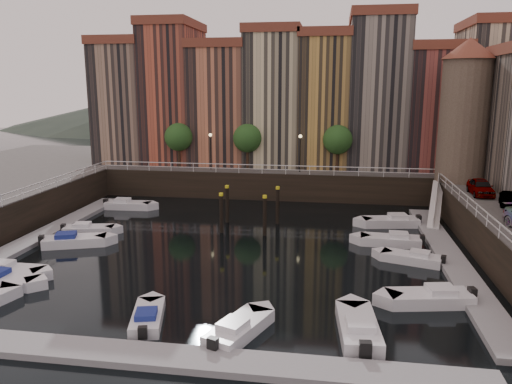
% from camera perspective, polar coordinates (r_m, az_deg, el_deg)
% --- Properties ---
extents(ground, '(200.00, 200.00, 0.00)m').
position_cam_1_polar(ground, '(39.58, -2.66, -6.15)').
color(ground, black).
rests_on(ground, ground).
extents(quay_far, '(80.00, 20.00, 3.00)m').
position_cam_1_polar(quay_far, '(64.20, 1.98, 2.32)').
color(quay_far, black).
rests_on(quay_far, ground).
extents(dock_left, '(2.00, 28.00, 0.35)m').
position_cam_1_polar(dock_left, '(44.71, -23.80, -4.81)').
color(dock_left, gray).
rests_on(dock_left, ground).
extents(dock_right, '(2.00, 28.00, 0.35)m').
position_cam_1_polar(dock_right, '(38.79, 21.37, -7.11)').
color(dock_right, gray).
rests_on(dock_right, ground).
extents(dock_near, '(30.00, 2.00, 0.35)m').
position_cam_1_polar(dock_near, '(24.48, -11.06, -18.02)').
color(dock_near, gray).
rests_on(dock_near, ground).
extents(mountains, '(145.00, 100.00, 18.00)m').
position_cam_1_polar(mountains, '(147.00, 6.74, 10.25)').
color(mountains, '#2D382D').
rests_on(mountains, ground).
extents(far_terrace, '(48.70, 10.30, 17.50)m').
position_cam_1_polar(far_terrace, '(60.49, 4.92, 10.69)').
color(far_terrace, '#94745E').
rests_on(far_terrace, quay_far).
extents(corner_tower, '(5.20, 5.20, 13.80)m').
position_cam_1_polar(corner_tower, '(52.83, 22.75, 8.79)').
color(corner_tower, '#6B5B4C').
rests_on(corner_tower, quay_right).
extents(promenade_trees, '(21.20, 3.20, 5.20)m').
position_cam_1_polar(promenade_trees, '(56.04, -0.32, 6.15)').
color(promenade_trees, black).
rests_on(promenade_trees, quay_far).
extents(street_lamps, '(10.36, 0.36, 4.18)m').
position_cam_1_polar(street_lamps, '(55.08, -0.14, 5.32)').
color(street_lamps, black).
rests_on(street_lamps, quay_far).
extents(railings, '(36.08, 34.04, 0.52)m').
position_cam_1_polar(railings, '(43.25, -1.41, 0.63)').
color(railings, white).
rests_on(railings, ground).
extents(gangway, '(2.78, 8.32, 3.73)m').
position_cam_1_polar(gangway, '(48.89, 19.88, -1.00)').
color(gangway, white).
rests_on(gangway, ground).
extents(mooring_pilings, '(4.99, 4.12, 3.78)m').
position_cam_1_polar(mooring_pilings, '(43.81, -0.96, -2.09)').
color(mooring_pilings, black).
rests_on(mooring_pilings, ground).
extents(boat_left_0, '(4.73, 1.92, 1.08)m').
position_cam_1_polar(boat_left_0, '(35.68, -26.92, -8.95)').
color(boat_left_0, silver).
rests_on(boat_left_0, ground).
extents(boat_left_1, '(4.73, 1.77, 1.09)m').
position_cam_1_polar(boat_left_1, '(37.06, -26.42, -8.13)').
color(boat_left_1, silver).
rests_on(boat_left_1, ground).
extents(boat_left_2, '(5.12, 3.35, 1.16)m').
position_cam_1_polar(boat_left_2, '(41.99, -20.15, -5.26)').
color(boat_left_2, silver).
rests_on(boat_left_2, ground).
extents(boat_left_3, '(4.52, 2.41, 1.01)m').
position_cam_1_polar(boat_left_3, '(44.98, -18.66, -4.08)').
color(boat_left_3, silver).
rests_on(boat_left_3, ground).
extents(boat_left_4, '(4.95, 1.99, 1.13)m').
position_cam_1_polar(boat_left_4, '(52.81, -14.49, -1.44)').
color(boat_left_4, silver).
rests_on(boat_left_4, ground).
extents(boat_right_1, '(5.22, 2.73, 1.17)m').
position_cam_1_polar(boat_right_1, '(31.02, 19.40, -11.35)').
color(boat_right_1, silver).
rests_on(boat_right_1, ground).
extents(boat_right_2, '(4.48, 2.79, 1.01)m').
position_cam_1_polar(boat_right_2, '(37.48, 17.49, -7.22)').
color(boat_right_2, silver).
rests_on(boat_right_2, ground).
extents(boat_right_3, '(4.95, 1.99, 1.13)m').
position_cam_1_polar(boat_right_3, '(41.03, 15.26, -5.35)').
color(boat_right_3, silver).
rests_on(boat_right_3, ground).
extents(boat_right_4, '(5.32, 2.72, 1.19)m').
position_cam_1_polar(boat_right_4, '(46.46, 15.24, -3.29)').
color(boat_right_4, silver).
rests_on(boat_right_4, ground).
extents(boat_near_1, '(2.47, 4.32, 0.97)m').
position_cam_1_polar(boat_near_1, '(27.83, -12.29, -13.85)').
color(boat_near_1, silver).
rests_on(boat_near_1, ground).
extents(boat_near_2, '(3.19, 4.74, 1.07)m').
position_cam_1_polar(boat_near_2, '(26.03, -2.05, -15.39)').
color(boat_near_2, silver).
rests_on(boat_near_2, ground).
extents(boat_near_3, '(2.29, 5.28, 1.19)m').
position_cam_1_polar(boat_near_3, '(26.49, 11.62, -15.02)').
color(boat_near_3, silver).
rests_on(boat_near_3, ground).
extents(car_a, '(1.77, 4.22, 1.42)m').
position_cam_1_polar(car_a, '(47.12, 24.28, 0.41)').
color(car_a, gray).
rests_on(car_a, quay_right).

